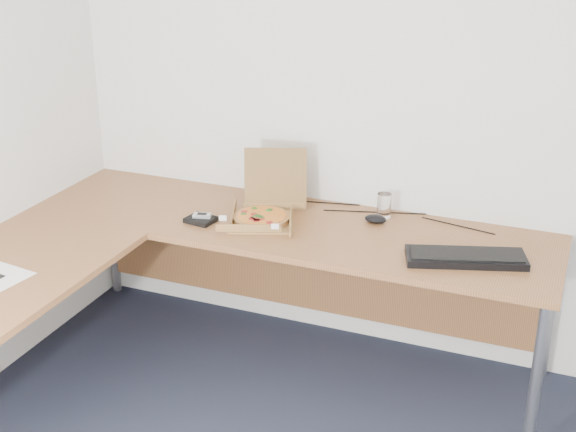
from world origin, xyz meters
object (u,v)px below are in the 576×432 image
at_px(desk, 183,254).
at_px(wallet, 201,220).
at_px(keyboard, 466,258).
at_px(pizza_box, 263,213).
at_px(drinking_glass, 384,205).

height_order(desk, wallet, wallet).
distance_m(desk, keyboard, 1.22).
xyz_separation_m(pizza_box, wallet, (-0.26, -0.13, -0.03)).
distance_m(desk, drinking_glass, 0.99).
height_order(pizza_box, wallet, pizza_box).
xyz_separation_m(desk, wallet, (-0.06, 0.29, 0.04)).
distance_m(desk, pizza_box, 0.47).
bearing_deg(wallet, drinking_glass, 35.22).
xyz_separation_m(desk, drinking_glass, (0.72, 0.67, 0.09)).
bearing_deg(wallet, desk, -68.81).
distance_m(pizza_box, drinking_glass, 0.58).
bearing_deg(keyboard, wallet, 163.77).
bearing_deg(drinking_glass, wallet, -154.07).
distance_m(keyboard, wallet, 1.23).
relative_size(pizza_box, wallet, 2.68).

